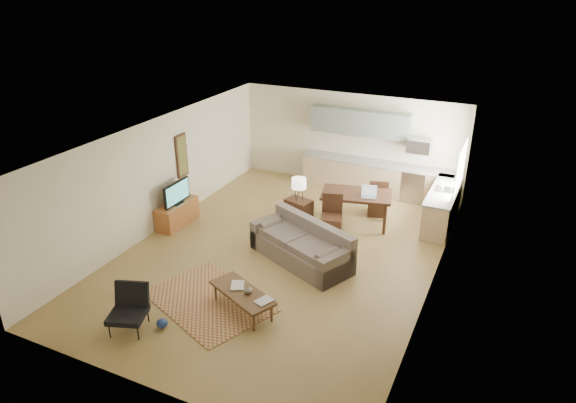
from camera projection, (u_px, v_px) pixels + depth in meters
The scene contains 25 objects.
room at pixel (282, 198), 10.91m from camera, with size 9.00×9.00×9.00m.
kitchen_counter_back at pixel (376, 178), 14.38m from camera, with size 4.26×0.64×0.92m, color tan, non-canonical shape.
kitchen_counter_right at pixel (442, 207), 12.62m from camera, with size 0.64×2.26×0.92m, color tan, non-canonical shape.
kitchen_range at pixel (415, 185), 13.96m from camera, with size 0.62×0.62×0.90m, color #A5A8AD.
kitchen_microwave at pixel (419, 146), 13.52m from camera, with size 0.62×0.40×0.35m, color #A5A8AD.
upper_cabinets at pixel (360, 122), 14.12m from camera, with size 2.80×0.34×0.70m, color gray.
window_right at pixel (461, 167), 12.06m from camera, with size 0.02×1.40×1.05m, color white.
wall_art_left at pixel (182, 156), 12.81m from camera, with size 0.06×0.42×1.10m, color olive, non-canonical shape.
triptych at pixel (347, 127), 14.47m from camera, with size 1.70×0.04×0.50m, color #FAF2C4, non-canonical shape.
rug at pixel (209, 301), 9.80m from camera, with size 2.35×1.63×0.02m, color brown.
sofa at pixel (301, 243), 11.00m from camera, with size 2.48×1.08×0.86m, color #6A5D55, non-canonical shape.
coffee_table at pixel (243, 301), 9.46m from camera, with size 1.39×0.55×0.42m, color #4D331D, non-canonical shape.
book_a at pixel (231, 285), 9.53m from camera, with size 0.35×0.39×0.03m, color maroon.
book_b at pixel (260, 298), 9.16m from camera, with size 0.33×0.37×0.02m, color navy.
vase at pixel (248, 289), 9.30m from camera, with size 0.17×0.17×0.16m, color black.
armchair at pixel (127, 311), 8.87m from camera, with size 0.70×0.70×0.80m, color black, non-canonical shape.
tv_credenza at pixel (177, 213), 12.69m from camera, with size 0.47×1.23×0.57m, color #965328, non-canonical shape.
tv at pixel (177, 193), 12.44m from camera, with size 0.09×0.94×0.57m, color black, non-canonical shape.
console_table at pixel (299, 213), 12.51m from camera, with size 0.62×0.41×0.72m, color #341D12, non-canonical shape.
table_lamp at pixel (299, 189), 12.24m from camera, with size 0.35×0.35×0.58m, color beige, non-canonical shape.
dining_table at pixel (356, 209), 12.59m from camera, with size 1.67×0.96×0.85m, color #341D12, non-canonical shape.
dining_chair_near at pixel (331, 217), 12.00m from camera, with size 0.49×0.51×1.02m, color #341D12, non-canonical shape.
dining_chair_far at pixel (378, 196), 13.11m from camera, with size 0.48×0.50×1.01m, color #341D12, non-canonical shape.
laptop at pixel (369, 192), 12.14m from camera, with size 0.36×0.27×0.27m, color #A5A8AD, non-canonical shape.
soap_bottle at pixel (442, 183), 12.57m from camera, with size 0.10×0.11×0.19m, color #FAF2C4.
Camera 1 is at (4.34, -8.98, 5.77)m, focal length 32.00 mm.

